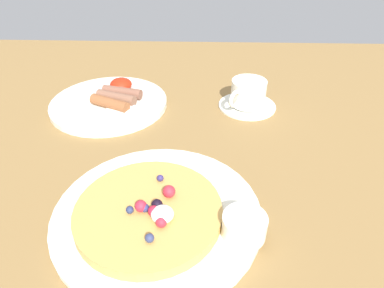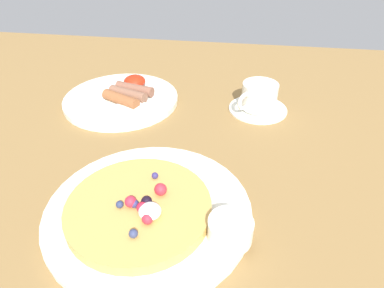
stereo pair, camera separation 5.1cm
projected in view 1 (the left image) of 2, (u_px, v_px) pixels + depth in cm
name	position (u px, v px, depth cm)	size (l,w,h in cm)	color
ground_plane	(184.00, 180.00, 57.56)	(197.40, 129.86, 3.00)	olive
pancake_plate	(158.00, 213.00, 48.64)	(29.42, 29.42, 1.11)	white
pancake_with_berries	(149.00, 212.00, 46.87)	(20.28, 20.28, 3.50)	tan
syrup_ramekin	(244.00, 226.00, 43.99)	(5.80, 5.80, 3.13)	white
breakfast_plate	(109.00, 104.00, 74.87)	(25.12, 25.12, 1.29)	white
fried_breakfast	(118.00, 95.00, 74.39)	(10.63, 14.17, 2.93)	brown
coffee_saucer	(247.00, 105.00, 74.87)	(12.38, 12.38, 0.76)	white
coffee_cup	(248.00, 92.00, 72.95)	(8.36, 8.95, 5.34)	white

